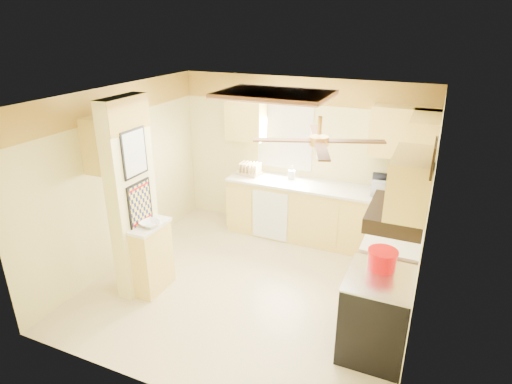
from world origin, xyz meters
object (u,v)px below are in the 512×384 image
at_px(kettle, 394,229).
at_px(bowl, 150,224).
at_px(stove, 376,314).
at_px(microwave, 389,186).
at_px(dutch_oven, 382,259).

bearing_deg(kettle, bowl, -161.45).
bearing_deg(stove, kettle, 89.45).
height_order(microwave, kettle, microwave).
bearing_deg(microwave, dutch_oven, 89.36).
height_order(dutch_oven, kettle, kettle).
height_order(microwave, bowl, microwave).
xyz_separation_m(bowl, dutch_oven, (2.75, 0.20, 0.05)).
distance_m(microwave, bowl, 3.37).
xyz_separation_m(stove, dutch_oven, (-0.02, 0.17, 0.56)).
xyz_separation_m(stove, microwave, (-0.22, 2.17, 0.62)).
relative_size(stove, kettle, 4.68).
height_order(stove, dutch_oven, dutch_oven).
xyz_separation_m(dutch_oven, kettle, (0.03, 0.73, 0.01)).
bearing_deg(kettle, stove, -90.55).
relative_size(stove, bowl, 3.80).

